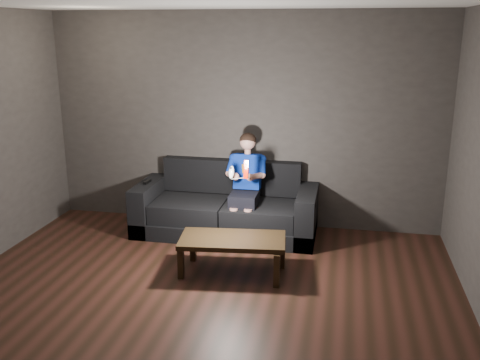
# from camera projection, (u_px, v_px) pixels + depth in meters

# --- Properties ---
(floor) EXTENTS (5.00, 5.00, 0.00)m
(floor) POSITION_uv_depth(u_px,v_px,m) (189.00, 318.00, 4.75)
(floor) COLOR black
(floor) RESTS_ON ground
(back_wall) EXTENTS (5.00, 0.04, 2.70)m
(back_wall) POSITION_uv_depth(u_px,v_px,m) (243.00, 121.00, 6.73)
(back_wall) COLOR #383231
(back_wall) RESTS_ON ground
(sofa) EXTENTS (2.23, 0.96, 0.86)m
(sofa) POSITION_uv_depth(u_px,v_px,m) (227.00, 211.00, 6.68)
(sofa) COLOR black
(sofa) RESTS_ON floor
(child) EXTENTS (0.48, 0.59, 1.18)m
(child) POSITION_uv_depth(u_px,v_px,m) (246.00, 177.00, 6.45)
(child) COLOR black
(child) RESTS_ON sofa
(wii_remote_red) EXTENTS (0.05, 0.08, 0.21)m
(wii_remote_red) POSITION_uv_depth(u_px,v_px,m) (246.00, 169.00, 5.94)
(wii_remote_red) COLOR red
(wii_remote_red) RESTS_ON child
(nunchuk_white) EXTENTS (0.08, 0.10, 0.16)m
(nunchuk_white) POSITION_uv_depth(u_px,v_px,m) (231.00, 172.00, 5.99)
(nunchuk_white) COLOR silver
(nunchuk_white) RESTS_ON child
(wii_remote_black) EXTENTS (0.05, 0.17, 0.03)m
(wii_remote_black) POSITION_uv_depth(u_px,v_px,m) (147.00, 182.00, 6.70)
(wii_remote_black) COLOR black
(wii_remote_black) RESTS_ON sofa
(coffee_table) EXTENTS (1.14, 0.66, 0.39)m
(coffee_table) POSITION_uv_depth(u_px,v_px,m) (233.00, 243.00, 5.52)
(coffee_table) COLOR black
(coffee_table) RESTS_ON floor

